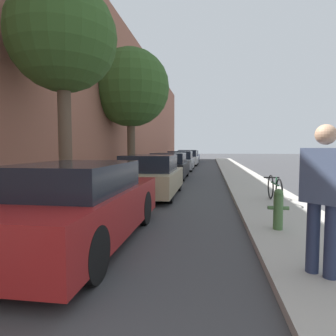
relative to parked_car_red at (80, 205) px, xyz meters
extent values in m
plane|color=#3D3D3F|center=(1.02, 10.70, -0.68)|extent=(120.00, 120.00, 0.00)
cube|color=#ADA89E|center=(-1.88, 10.70, -0.62)|extent=(2.00, 52.00, 0.12)
cube|color=#ADA89E|center=(3.92, 10.70, -0.62)|extent=(2.00, 52.00, 0.12)
cube|color=#9E604C|center=(-3.23, 10.70, 3.81)|extent=(0.70, 52.00, 8.97)
cylinder|color=black|center=(-0.77, 1.41, -0.32)|extent=(0.22, 0.71, 0.71)
cylinder|color=black|center=(0.77, 1.41, -0.32)|extent=(0.22, 0.71, 0.71)
cylinder|color=black|center=(0.77, -1.34, -0.32)|extent=(0.22, 0.71, 0.71)
cube|color=maroon|center=(0.00, 0.04, -0.12)|extent=(1.75, 4.43, 0.73)
cube|color=black|center=(0.00, -0.14, 0.48)|extent=(1.54, 2.30, 0.47)
cylinder|color=black|center=(-0.63, 6.30, -0.35)|extent=(0.22, 0.66, 0.66)
cylinder|color=black|center=(0.99, 6.30, -0.35)|extent=(0.22, 0.66, 0.66)
cylinder|color=black|center=(-0.63, 3.87, -0.35)|extent=(0.22, 0.66, 0.66)
cylinder|color=black|center=(0.99, 3.87, -0.35)|extent=(0.22, 0.66, 0.66)
cube|color=tan|center=(0.18, 5.09, -0.16)|extent=(1.84, 3.92, 0.68)
cube|color=black|center=(0.18, 4.93, 0.45)|extent=(1.62, 2.04, 0.54)
cylinder|color=black|center=(-0.77, 11.90, -0.34)|extent=(0.22, 0.68, 0.68)
cylinder|color=black|center=(0.86, 11.90, -0.34)|extent=(0.22, 0.68, 0.68)
cylinder|color=black|center=(-0.77, 9.40, -0.34)|extent=(0.22, 0.68, 0.68)
cylinder|color=black|center=(0.86, 9.40, -0.34)|extent=(0.22, 0.68, 0.68)
cube|color=black|center=(0.04, 10.65, -0.17)|extent=(1.86, 4.04, 0.64)
cube|color=black|center=(0.04, 10.49, 0.41)|extent=(1.63, 2.10, 0.53)
cylinder|color=black|center=(-0.70, 17.46, -0.37)|extent=(0.22, 0.62, 0.62)
cylinder|color=black|center=(0.87, 17.46, -0.37)|extent=(0.22, 0.62, 0.62)
cylinder|color=black|center=(-0.70, 14.96, -0.37)|extent=(0.22, 0.62, 0.62)
cylinder|color=black|center=(0.87, 14.96, -0.37)|extent=(0.22, 0.62, 0.62)
cube|color=silver|center=(0.09, 16.21, -0.18)|extent=(1.79, 4.04, 0.65)
cube|color=black|center=(0.09, 16.05, 0.42)|extent=(1.57, 2.10, 0.56)
cylinder|color=black|center=(-0.62, 23.36, -0.33)|extent=(0.22, 0.70, 0.70)
cylinder|color=black|center=(0.96, 23.36, -0.33)|extent=(0.22, 0.70, 0.70)
cylinder|color=black|center=(-0.62, 20.69, -0.33)|extent=(0.22, 0.70, 0.70)
cylinder|color=black|center=(0.96, 20.69, -0.33)|extent=(0.22, 0.70, 0.70)
cube|color=silver|center=(0.17, 22.03, -0.17)|extent=(1.80, 4.31, 0.63)
cube|color=black|center=(0.17, 21.86, 0.44)|extent=(1.59, 2.24, 0.58)
cylinder|color=black|center=(-0.64, 29.42, -0.38)|extent=(0.22, 0.60, 0.60)
cylinder|color=black|center=(0.84, 29.42, -0.38)|extent=(0.22, 0.60, 0.60)
cylinder|color=black|center=(-0.64, 26.70, -0.38)|extent=(0.22, 0.60, 0.60)
cylinder|color=black|center=(0.84, 26.70, -0.38)|extent=(0.22, 0.60, 0.60)
cube|color=navy|center=(0.10, 28.06, -0.18)|extent=(1.68, 4.40, 0.66)
cube|color=black|center=(0.10, 27.88, 0.39)|extent=(1.48, 2.29, 0.48)
cylinder|color=brown|center=(-1.39, 2.19, 1.18)|extent=(0.32, 0.32, 3.48)
sphere|color=#335623|center=(-1.39, 2.19, 3.65)|extent=(2.63, 2.63, 2.63)
cylinder|color=brown|center=(-1.81, 9.85, 1.17)|extent=(0.40, 0.40, 3.46)
sphere|color=#335623|center=(-1.81, 9.85, 3.97)|extent=(3.90, 3.90, 3.90)
cylinder|color=#47703D|center=(3.45, 0.98, -0.23)|extent=(0.18, 0.18, 0.65)
sphere|color=#47703D|center=(3.45, 0.98, 0.13)|extent=(0.17, 0.17, 0.17)
cylinder|color=#47703D|center=(3.32, 0.98, -0.15)|extent=(0.11, 0.07, 0.07)
cylinder|color=#47703D|center=(3.59, 0.98, -0.15)|extent=(0.11, 0.07, 0.07)
cylinder|color=#283351|center=(3.60, -1.06, -0.12)|extent=(0.22, 0.22, 0.87)
cylinder|color=#283351|center=(3.44, -0.92, -0.12)|extent=(0.22, 0.22, 0.87)
cube|color=#475675|center=(3.52, -0.99, 0.64)|extent=(0.52, 0.51, 0.66)
sphere|color=tan|center=(3.52, -0.99, 1.13)|extent=(0.24, 0.24, 0.24)
torus|color=black|center=(3.98, 4.34, -0.20)|extent=(0.05, 0.72, 0.72)
torus|color=black|center=(3.99, 3.30, -0.20)|extent=(0.05, 0.72, 0.72)
cube|color=#2D7547|center=(3.98, 3.82, -0.04)|extent=(0.04, 0.87, 0.04)
cylinder|color=#2D7547|center=(3.98, 3.63, 0.06)|extent=(0.04, 0.04, 0.20)
cube|color=black|center=(3.98, 4.25, 0.09)|extent=(0.44, 0.04, 0.04)
camera|label=1|loc=(2.18, -4.63, 0.98)|focal=31.18mm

